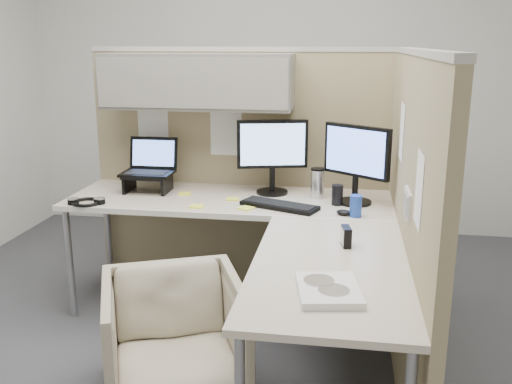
# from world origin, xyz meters

# --- Properties ---
(ground) EXTENTS (4.50, 4.50, 0.00)m
(ground) POSITION_xyz_m (0.00, 0.00, 0.00)
(ground) COLOR #3D3D43
(ground) RESTS_ON ground
(partition_back) EXTENTS (2.00, 0.36, 1.63)m
(partition_back) POSITION_xyz_m (-0.22, 0.83, 1.10)
(partition_back) COLOR #9C8C66
(partition_back) RESTS_ON ground
(partition_right) EXTENTS (0.07, 2.03, 1.63)m
(partition_right) POSITION_xyz_m (0.90, -0.07, 0.82)
(partition_right) COLOR #9C8C66
(partition_right) RESTS_ON ground
(desk) EXTENTS (2.00, 1.98, 0.73)m
(desk) POSITION_xyz_m (0.12, 0.13, 0.69)
(desk) COLOR beige
(desk) RESTS_ON ground
(office_chair) EXTENTS (0.82, 0.80, 0.66)m
(office_chair) POSITION_xyz_m (-0.18, -0.44, 0.33)
(office_chair) COLOR #B9AC93
(office_chair) RESTS_ON ground
(monitor_left) EXTENTS (0.44, 0.20, 0.47)m
(monitor_left) POSITION_xyz_m (0.13, 0.68, 1.00)
(monitor_left) COLOR black
(monitor_left) RESTS_ON desk
(monitor_right) EXTENTS (0.38, 0.28, 0.47)m
(monitor_right) POSITION_xyz_m (0.65, 0.53, 1.00)
(monitor_right) COLOR black
(monitor_right) RESTS_ON desk
(laptop_station) EXTENTS (0.32, 0.27, 0.33)m
(laptop_station) POSITION_xyz_m (-0.65, 0.63, 0.86)
(laptop_station) COLOR black
(laptop_station) RESTS_ON desk
(keyboard) EXTENTS (0.48, 0.31, 0.02)m
(keyboard) POSITION_xyz_m (0.22, 0.37, 0.74)
(keyboard) COLOR black
(keyboard) RESTS_ON desk
(mouse) EXTENTS (0.10, 0.08, 0.03)m
(mouse) POSITION_xyz_m (0.59, 0.28, 0.75)
(mouse) COLOR black
(mouse) RESTS_ON desk
(travel_mug) EXTENTS (0.09, 0.09, 0.19)m
(travel_mug) POSITION_xyz_m (0.42, 0.63, 0.82)
(travel_mug) COLOR silver
(travel_mug) RESTS_ON desk
(soda_can_green) EXTENTS (0.07, 0.07, 0.12)m
(soda_can_green) POSITION_xyz_m (0.65, 0.26, 0.79)
(soda_can_green) COLOR #1E3FA5
(soda_can_green) RESTS_ON desk
(soda_can_silver) EXTENTS (0.07, 0.07, 0.12)m
(soda_can_silver) POSITION_xyz_m (0.55, 0.48, 0.79)
(soda_can_silver) COLOR black
(soda_can_silver) RESTS_ON desk
(sticky_note_b) EXTENTS (0.10, 0.10, 0.01)m
(sticky_note_b) POSITION_xyz_m (0.03, 0.32, 0.73)
(sticky_note_b) COLOR #EFF13F
(sticky_note_b) RESTS_ON desk
(sticky_note_c) EXTENTS (0.09, 0.09, 0.01)m
(sticky_note_c) POSITION_xyz_m (-0.41, 0.57, 0.73)
(sticky_note_c) COLOR #EFF13F
(sticky_note_c) RESTS_ON desk
(sticky_note_d) EXTENTS (0.08, 0.08, 0.01)m
(sticky_note_d) POSITION_xyz_m (-0.08, 0.50, 0.73)
(sticky_note_d) COLOR #EFF13F
(sticky_note_d) RESTS_ON desk
(sticky_note_a) EXTENTS (0.08, 0.08, 0.01)m
(sticky_note_a) POSITION_xyz_m (-0.26, 0.31, 0.73)
(sticky_note_a) COLOR #EFF13F
(sticky_note_a) RESTS_ON desk
(headphones) EXTENTS (0.22, 0.21, 0.03)m
(headphones) POSITION_xyz_m (-0.92, 0.26, 0.74)
(headphones) COLOR black
(headphones) RESTS_ON desk
(paper_stack) EXTENTS (0.28, 0.33, 0.03)m
(paper_stack) POSITION_xyz_m (0.54, -0.76, 0.75)
(paper_stack) COLOR white
(paper_stack) RESTS_ON desk
(desk_clock) EXTENTS (0.05, 0.10, 0.09)m
(desk_clock) POSITION_xyz_m (0.60, -0.22, 0.78)
(desk_clock) COLOR black
(desk_clock) RESTS_ON desk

